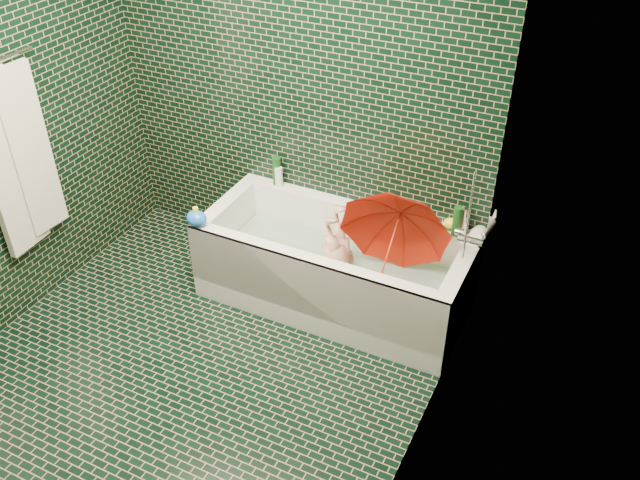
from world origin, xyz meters
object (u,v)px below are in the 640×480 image
at_px(umbrella, 390,245).
at_px(bath_toy, 197,218).
at_px(child, 340,267).
at_px(bathtub, 334,275).
at_px(rubber_duck, 452,223).

relative_size(umbrella, bath_toy, 3.95).
bearing_deg(bath_toy, umbrella, 36.42).
bearing_deg(umbrella, child, 178.86).
bearing_deg(child, umbrella, 86.45).
xyz_separation_m(bathtub, bath_toy, (-0.80, -0.32, 0.40)).
relative_size(bathtub, rubber_duck, 13.87).
distance_m(bathtub, child, 0.12).
bearing_deg(bathtub, child, -24.64).
bearing_deg(umbrella, bathtub, 175.58).
height_order(child, bath_toy, bath_toy).
relative_size(rubber_duck, bath_toy, 0.74).
xyz_separation_m(umbrella, rubber_duck, (0.25, 0.40, -0.01)).
bearing_deg(bathtub, umbrella, -7.12).
distance_m(child, umbrella, 0.44).
height_order(child, rubber_duck, rubber_duck).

